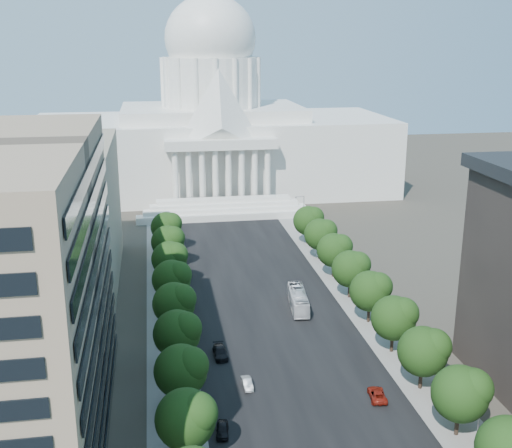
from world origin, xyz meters
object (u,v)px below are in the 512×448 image
car_dark_a (222,430)px  car_silver (247,383)px  city_bus (298,300)px  car_red (377,395)px  car_dark_b (220,352)px

car_dark_a → car_silver: (5.05, 11.37, -0.04)m
car_dark_a → city_bus: bearing=70.9°
car_silver → car_red: 19.48m
car_silver → city_bus: (14.32, 27.85, 1.13)m
car_dark_a → car_silver: size_ratio=1.03×
car_dark_b → city_bus: city_bus is taller
car_red → city_bus: (-4.11, 34.14, 1.08)m
car_dark_b → car_dark_a: bearing=-97.3°
car_dark_a → city_bus: size_ratio=0.32×
car_dark_a → car_dark_b: 21.85m
car_dark_a → car_silver: 12.44m
car_red → car_dark_b: 27.13m
car_dark_a → car_dark_b: size_ratio=0.76×
car_dark_b → city_bus: bearing=43.5°
car_silver → city_bus: size_ratio=0.31×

